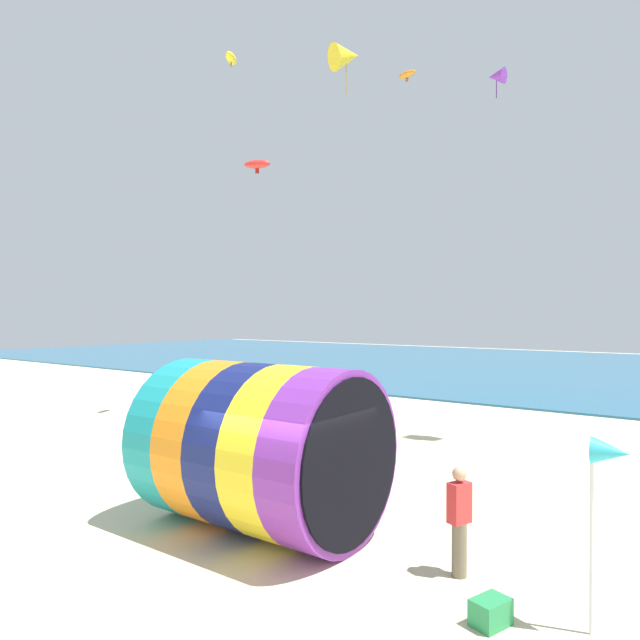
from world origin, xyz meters
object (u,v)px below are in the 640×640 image
at_px(giant_inflatable_tube, 261,446).
at_px(cooler_box, 491,612).
at_px(kite_handler, 459,520).
at_px(kite_orange_parafoil, 407,74).
at_px(kite_yellow_delta, 346,56).
at_px(kite_yellow_parafoil, 231,58).
at_px(kite_red_parafoil, 257,164).
at_px(kite_purple_delta, 496,76).
at_px(beach_flag, 609,461).

distance_m(giant_inflatable_tube, cooler_box, 5.08).
height_order(kite_handler, kite_orange_parafoil, kite_orange_parafoil).
bearing_deg(kite_yellow_delta, kite_handler, -49.34).
xyz_separation_m(giant_inflatable_tube, kite_yellow_parafoil, (-8.60, 7.89, 12.63)).
bearing_deg(cooler_box, kite_red_parafoil, 142.08).
relative_size(giant_inflatable_tube, cooler_box, 8.32).
bearing_deg(kite_yellow_parafoil, kite_yellow_delta, 42.89).
height_order(kite_red_parafoil, cooler_box, kite_red_parafoil).
bearing_deg(kite_handler, kite_yellow_delta, 130.66).
height_order(kite_purple_delta, kite_red_parafoil, kite_purple_delta).
bearing_deg(cooler_box, beach_flag, 22.98).
bearing_deg(kite_handler, kite_orange_parafoil, 119.74).
relative_size(kite_yellow_parafoil, kite_purple_delta, 1.02).
bearing_deg(kite_orange_parafoil, kite_red_parafoil, -121.01).
height_order(kite_orange_parafoil, kite_yellow_delta, kite_orange_parafoil).
bearing_deg(kite_purple_delta, giant_inflatable_tube, -93.47).
distance_m(kite_yellow_delta, kite_red_parafoil, 5.73).
distance_m(beach_flag, cooler_box, 2.58).
distance_m(kite_yellow_delta, beach_flag, 20.14).
height_order(kite_orange_parafoil, kite_yellow_parafoil, kite_orange_parafoil).
bearing_deg(giant_inflatable_tube, kite_purple_delta, 86.53).
relative_size(kite_yellow_delta, beach_flag, 0.84).
height_order(giant_inflatable_tube, kite_red_parafoil, kite_red_parafoil).
bearing_deg(kite_purple_delta, kite_handler, -73.98).
distance_m(kite_handler, kite_yellow_delta, 19.59).
bearing_deg(kite_red_parafoil, beach_flag, -34.06).
relative_size(giant_inflatable_tube, kite_orange_parafoil, 4.08).
relative_size(kite_red_parafoil, cooler_box, 2.49).
bearing_deg(kite_yellow_delta, kite_orange_parafoil, 92.90).
bearing_deg(kite_yellow_parafoil, kite_orange_parafoil, 71.22).
xyz_separation_m(kite_handler, beach_flag, (2.24, -0.55, 1.41)).
bearing_deg(kite_yellow_delta, kite_yellow_parafoil, -137.11).
bearing_deg(cooler_box, kite_handler, 128.75).
height_order(kite_yellow_delta, beach_flag, kite_yellow_delta).
xyz_separation_m(kite_handler, kite_purple_delta, (-3.21, 11.18, 11.60)).
bearing_deg(kite_purple_delta, cooler_box, -71.53).
xyz_separation_m(kite_handler, kite_red_parafoil, (-13.37, 10.00, 9.85)).
distance_m(giant_inflatable_tube, kite_orange_parafoil, 22.82).
distance_m(kite_yellow_delta, cooler_box, 21.14).
bearing_deg(kite_red_parafoil, kite_orange_parafoil, 58.99).
relative_size(giant_inflatable_tube, beach_flag, 1.66).
bearing_deg(kite_purple_delta, kite_orange_parafoil, 139.34).
height_order(giant_inflatable_tube, kite_handler, giant_inflatable_tube).
bearing_deg(cooler_box, giant_inflatable_tube, 171.05).
xyz_separation_m(kite_handler, kite_yellow_delta, (-9.15, 10.65, 13.67)).
relative_size(kite_red_parafoil, beach_flag, 0.50).
distance_m(kite_orange_parafoil, kite_yellow_delta, 6.05).
bearing_deg(kite_yellow_parafoil, beach_flag, -28.72).
bearing_deg(kite_red_parafoil, kite_handler, -36.79).
bearing_deg(kite_orange_parafoil, beach_flag, -55.64).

